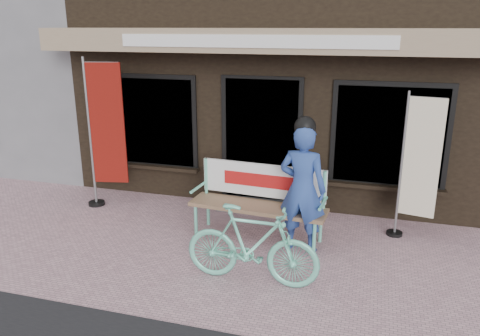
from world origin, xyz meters
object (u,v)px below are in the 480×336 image
(nobori_red, at_px, (105,132))
(nobori_cream, at_px, (418,166))
(person, at_px, (303,186))
(bench, at_px, (260,196))
(menu_stand, at_px, (312,193))
(bicycle, at_px, (252,245))

(nobori_red, bearing_deg, nobori_cream, -11.43)
(person, distance_m, nobori_red, 3.49)
(bench, distance_m, person, 0.75)
(bench, height_order, nobori_cream, nobori_cream)
(bench, xyz_separation_m, menu_stand, (0.63, 0.93, -0.22))
(nobori_red, xyz_separation_m, nobori_cream, (4.87, 0.07, -0.19))
(person, xyz_separation_m, bicycle, (-0.42, -1.02, -0.43))
(nobori_red, relative_size, menu_stand, 3.14)
(person, relative_size, menu_stand, 2.35)
(bench, xyz_separation_m, person, (0.64, -0.25, 0.29))
(bench, height_order, bicycle, bench)
(bench, xyz_separation_m, nobori_red, (-2.75, 0.48, 0.66))
(menu_stand, bearing_deg, nobori_cream, -28.58)
(bicycle, bearing_deg, menu_stand, -10.23)
(bench, bearing_deg, menu_stand, 60.32)
(person, height_order, nobori_red, nobori_red)
(bicycle, height_order, menu_stand, bicycle)
(bicycle, relative_size, menu_stand, 2.04)
(bicycle, bearing_deg, nobori_red, 59.80)
(nobori_cream, distance_m, menu_stand, 1.68)
(nobori_cream, height_order, menu_stand, nobori_cream)
(bench, distance_m, menu_stand, 1.15)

